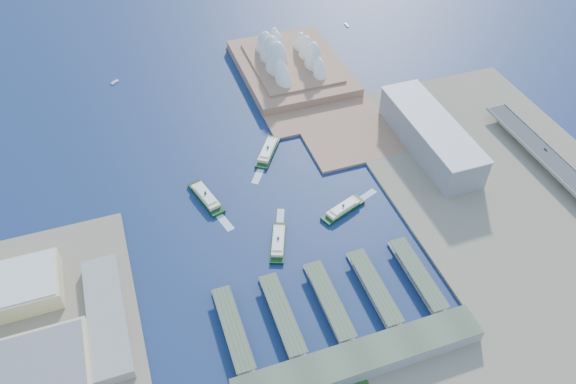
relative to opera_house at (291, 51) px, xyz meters
name	(u,v)px	position (x,y,z in m)	size (l,w,h in m)	color
ground	(285,245)	(-105.00, -280.00, -32.00)	(3000.00, 3000.00, 0.00)	#101F4E
east_land	(534,220)	(135.00, -330.00, -30.50)	(240.00, 500.00, 3.00)	gray
peninsula	(298,79)	(2.50, -20.00, -30.50)	(135.00, 220.00, 3.00)	#936A50
opera_house	(291,51)	(0.00, 0.00, 0.00)	(134.00, 180.00, 58.00)	white
toaster_building	(430,135)	(90.00, -200.00, -11.50)	(45.00, 155.00, 35.00)	gray
ferry_wharves	(329,302)	(-91.00, -355.00, -27.35)	(184.00, 90.00, 9.30)	#475641
terminal_building	(360,360)	(-90.00, -415.00, -23.00)	(200.00, 28.00, 12.00)	gray
ferry_a	(206,196)	(-160.61, -196.16, -26.82)	(13.95, 54.80, 10.36)	black
ferry_b	(268,150)	(-79.46, -147.93, -26.83)	(13.91, 54.66, 10.34)	black
ferry_c	(278,241)	(-110.33, -276.44, -27.30)	(12.65, 49.68, 9.39)	black
ferry_d	(343,208)	(-36.15, -256.82, -27.29)	(12.68, 49.82, 9.42)	black
boat_b	(115,82)	(-222.98, 50.79, -30.61)	(3.61, 10.32, 2.79)	white
boat_c	(347,25)	(119.77, 93.75, -30.79)	(3.13, 10.73, 2.42)	white
car_c	(546,150)	(199.00, -257.13, -16.44)	(1.99, 4.88, 1.42)	slate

